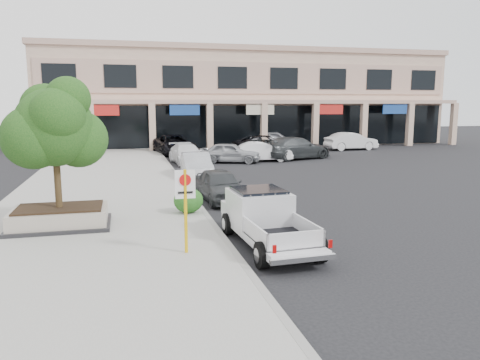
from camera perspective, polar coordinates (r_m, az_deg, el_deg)
name	(u,v)px	position (r m, az deg, el deg)	size (l,w,h in m)	color
ground	(269,235)	(15.13, 3.50, -6.77)	(120.00, 120.00, 0.00)	black
sidewalk	(99,203)	(20.32, -16.79, -2.75)	(8.00, 52.00, 0.15)	gray
curb	(194,199)	(20.48, -5.69, -2.29)	(0.20, 52.00, 0.15)	gray
strip_mall	(245,97)	(49.37, 0.62, 10.03)	(40.55, 12.43, 9.50)	tan
planter	(60,217)	(16.59, -21.09, -4.25)	(3.20, 2.20, 0.68)	black
planter_tree	(59,128)	(16.32, -21.17, 5.97)	(2.90, 2.55, 4.00)	#332313
no_parking_sign	(185,200)	(12.69, -6.67, -2.38)	(0.55, 0.09, 2.30)	#E4AD0C
hedge	(188,200)	(17.52, -6.31, -2.49)	(1.10, 0.99, 0.94)	#1C4313
pickup_truck	(269,221)	(13.79, 3.54, -4.96)	(1.87, 5.05, 1.59)	silver
curb_car_a	(220,185)	(20.23, -2.43, -0.64)	(1.62, 4.03, 1.37)	#323538
curb_car_b	(196,165)	(26.55, -5.35, 1.78)	(1.50, 4.30, 1.42)	#AEB1B7
curb_car_c	(187,154)	(32.92, -6.52, 3.19)	(1.91, 4.69, 1.36)	silver
curb_car_d	(174,145)	(38.90, -8.01, 4.29)	(2.67, 5.79, 1.61)	black
lot_car_a	(230,153)	(33.14, -1.18, 3.36)	(1.71, 4.24, 1.45)	#9EA1A6
lot_car_b	(262,152)	(33.98, 2.71, 3.48)	(1.50, 4.30, 1.42)	white
lot_car_c	(296,148)	(35.57, 6.80, 3.90)	(2.35, 5.79, 1.68)	#2E3133
lot_car_d	(266,144)	(39.10, 3.21, 4.34)	(2.56, 5.56, 1.55)	black
lot_car_e	(275,140)	(43.69, 4.27, 4.92)	(1.92, 4.78, 1.63)	#AFB1B8
lot_car_f	(351,141)	(43.45, 13.39, 4.62)	(1.66, 4.75, 1.56)	silver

